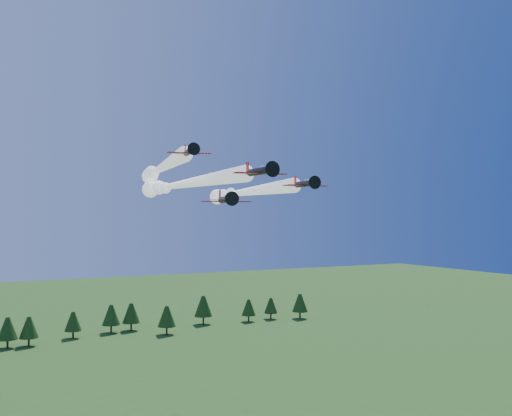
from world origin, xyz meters
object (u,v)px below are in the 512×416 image
plane_lead (183,184)px  plane_left (161,168)px  plane_right (243,192)px  plane_slot (226,200)px

plane_lead → plane_left: bearing=109.4°
plane_right → plane_lead: bearing=-150.6°
plane_lead → plane_slot: (1.10, -17.20, -3.45)m
plane_lead → plane_slot: plane_lead is taller
plane_lead → plane_left: 7.90m
plane_lead → plane_right: size_ratio=1.05×
plane_left → plane_right: 18.71m
plane_right → plane_left: bearing=-173.6°
plane_slot → plane_left: bearing=108.8°
plane_lead → plane_left: (-2.17, 6.75, 3.48)m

